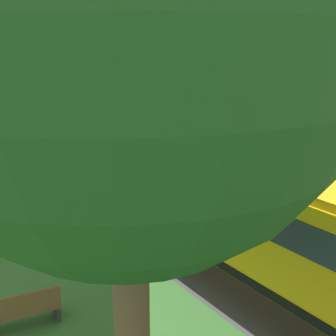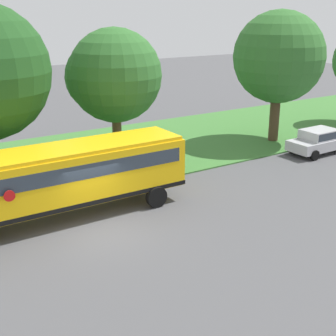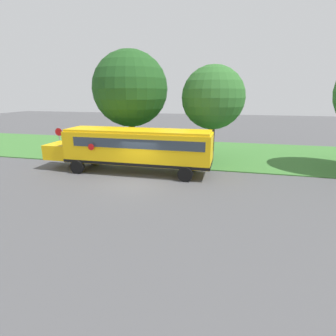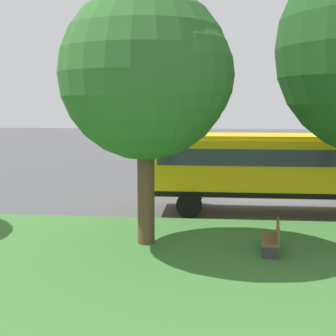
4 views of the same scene
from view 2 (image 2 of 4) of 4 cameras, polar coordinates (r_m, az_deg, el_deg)
name	(u,v)px [view 2 (image 2 of 4)]	position (r m, az deg, el deg)	size (l,w,h in m)	color
ground_plane	(105,232)	(19.61, -7.73, -7.72)	(120.00, 120.00, 0.00)	#4C4C4F
grass_verge	(31,166)	(28.37, -16.41, 0.22)	(12.00, 80.00, 0.08)	#3D7533
school_bus	(62,176)	(20.55, -12.77, -0.94)	(2.85, 12.42, 3.16)	yellow
car_silver_nearest	(320,140)	(31.12, 18.01, 3.29)	(2.02, 4.40, 1.56)	#B7B7BC
oak_tree_roadside_mid	(111,76)	(26.20, -7.01, 11.06)	(5.15, 5.20, 7.85)	brown
oak_tree_far_end	(277,57)	(32.43, 13.16, 13.00)	(6.04, 6.04, 8.75)	#4C3826
park_bench	(52,168)	(26.24, -14.00, -0.06)	(1.65, 0.68, 0.92)	brown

